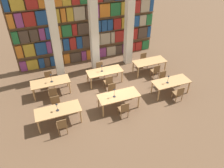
# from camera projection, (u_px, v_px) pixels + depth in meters

# --- Properties ---
(ground_plane) EXTENTS (40.00, 40.00, 0.00)m
(ground_plane) POSITION_uv_depth(u_px,v_px,m) (111.00, 93.00, 11.81)
(ground_plane) COLOR brown
(bookshelf_bank) EXTENTS (9.09, 0.35, 5.50)m
(bookshelf_bank) POSITION_uv_depth(u_px,v_px,m) (88.00, 20.00, 13.35)
(bookshelf_bank) COLOR brown
(bookshelf_bank) RESTS_ON ground_plane
(pillar_left) EXTENTS (0.44, 0.44, 6.00)m
(pillar_left) POSITION_uv_depth(u_px,v_px,m) (53.00, 28.00, 11.52)
(pillar_left) COLOR silver
(pillar_left) RESTS_ON ground_plane
(pillar_center) EXTENTS (0.44, 0.44, 6.00)m
(pillar_center) POSITION_uv_depth(u_px,v_px,m) (93.00, 22.00, 12.17)
(pillar_center) COLOR silver
(pillar_center) RESTS_ON ground_plane
(pillar_right) EXTENTS (0.44, 0.44, 6.00)m
(pillar_right) POSITION_uv_depth(u_px,v_px,m) (129.00, 18.00, 12.81)
(pillar_right) COLOR silver
(pillar_right) RESTS_ON ground_plane
(reading_table_0) EXTENTS (2.00, 0.85, 0.77)m
(reading_table_0) POSITION_uv_depth(u_px,v_px,m) (58.00, 111.00, 9.64)
(reading_table_0) COLOR tan
(reading_table_0) RESTS_ON ground_plane
(chair_0) EXTENTS (0.42, 0.40, 0.90)m
(chair_0) POSITION_uv_depth(u_px,v_px,m) (62.00, 125.00, 9.21)
(chair_0) COLOR brown
(chair_0) RESTS_ON ground_plane
(chair_1) EXTENTS (0.42, 0.40, 0.90)m
(chair_1) POSITION_uv_depth(u_px,v_px,m) (56.00, 105.00, 10.29)
(chair_1) COLOR brown
(chair_1) RESTS_ON ground_plane
(desk_lamp_0) EXTENTS (0.14, 0.14, 0.42)m
(desk_lamp_0) POSITION_uv_depth(u_px,v_px,m) (57.00, 106.00, 9.40)
(desk_lamp_0) COLOR #232328
(desk_lamp_0) RESTS_ON reading_table_0
(reading_table_1) EXTENTS (2.00, 0.85, 0.77)m
(reading_table_1) POSITION_uv_depth(u_px,v_px,m) (119.00, 97.00, 10.48)
(reading_table_1) COLOR tan
(reading_table_1) RESTS_ON ground_plane
(chair_2) EXTENTS (0.42, 0.40, 0.90)m
(chair_2) POSITION_uv_depth(u_px,v_px,m) (124.00, 109.00, 10.04)
(chair_2) COLOR brown
(chair_2) RESTS_ON ground_plane
(chair_3) EXTENTS (0.42, 0.40, 0.90)m
(chair_3) POSITION_uv_depth(u_px,v_px,m) (113.00, 92.00, 11.12)
(chair_3) COLOR brown
(chair_3) RESTS_ON ground_plane
(desk_lamp_1) EXTENTS (0.14, 0.14, 0.49)m
(desk_lamp_1) POSITION_uv_depth(u_px,v_px,m) (114.00, 91.00, 10.16)
(desk_lamp_1) COLOR #232328
(desk_lamp_1) RESTS_ON reading_table_1
(reading_table_2) EXTENTS (2.00, 0.85, 0.77)m
(reading_table_2) POSITION_uv_depth(u_px,v_px,m) (171.00, 83.00, 11.44)
(reading_table_2) COLOR tan
(reading_table_2) RESTS_ON ground_plane
(chair_4) EXTENTS (0.42, 0.40, 0.90)m
(chair_4) POSITION_uv_depth(u_px,v_px,m) (178.00, 93.00, 11.00)
(chair_4) COLOR brown
(chair_4) RESTS_ON ground_plane
(chair_5) EXTENTS (0.42, 0.40, 0.90)m
(chair_5) POSITION_uv_depth(u_px,v_px,m) (163.00, 79.00, 12.08)
(chair_5) COLOR brown
(chair_5) RESTS_ON ground_plane
(desk_lamp_2) EXTENTS (0.14, 0.14, 0.46)m
(desk_lamp_2) POSITION_uv_depth(u_px,v_px,m) (168.00, 78.00, 11.10)
(desk_lamp_2) COLOR #232328
(desk_lamp_2) RESTS_ON reading_table_2
(reading_table_3) EXTENTS (2.00, 0.85, 0.77)m
(reading_table_3) POSITION_uv_depth(u_px,v_px,m) (50.00, 83.00, 11.42)
(reading_table_3) COLOR tan
(reading_table_3) RESTS_ON ground_plane
(chair_6) EXTENTS (0.42, 0.40, 0.90)m
(chair_6) POSITION_uv_depth(u_px,v_px,m) (53.00, 94.00, 10.99)
(chair_6) COLOR brown
(chair_6) RESTS_ON ground_plane
(chair_7) EXTENTS (0.42, 0.40, 0.90)m
(chair_7) POSITION_uv_depth(u_px,v_px,m) (49.00, 79.00, 12.07)
(chair_7) COLOR brown
(chair_7) RESTS_ON ground_plane
(desk_lamp_3) EXTENTS (0.14, 0.14, 0.49)m
(desk_lamp_3) POSITION_uv_depth(u_px,v_px,m) (51.00, 76.00, 11.16)
(desk_lamp_3) COLOR #232328
(desk_lamp_3) RESTS_ON reading_table_3
(reading_table_4) EXTENTS (2.00, 0.85, 0.77)m
(reading_table_4) POSITION_uv_depth(u_px,v_px,m) (105.00, 72.00, 12.27)
(reading_table_4) COLOR tan
(reading_table_4) RESTS_ON ground_plane
(chair_8) EXTENTS (0.42, 0.40, 0.90)m
(chair_8) POSITION_uv_depth(u_px,v_px,m) (108.00, 82.00, 11.82)
(chair_8) COLOR brown
(chair_8) RESTS_ON ground_plane
(chair_9) EXTENTS (0.42, 0.40, 0.90)m
(chair_9) POSITION_uv_depth(u_px,v_px,m) (100.00, 69.00, 12.90)
(chair_9) COLOR brown
(chair_9) RESTS_ON ground_plane
(desk_lamp_4) EXTENTS (0.14, 0.14, 0.40)m
(desk_lamp_4) POSITION_uv_depth(u_px,v_px,m) (102.00, 67.00, 12.03)
(desk_lamp_4) COLOR #232328
(desk_lamp_4) RESTS_ON reading_table_4
(reading_table_5) EXTENTS (2.00, 0.85, 0.77)m
(reading_table_5) POSITION_uv_depth(u_px,v_px,m) (150.00, 62.00, 13.17)
(reading_table_5) COLOR tan
(reading_table_5) RESTS_ON ground_plane
(chair_10) EXTENTS (0.42, 0.40, 0.90)m
(chair_10) POSITION_uv_depth(u_px,v_px,m) (155.00, 71.00, 12.74)
(chair_10) COLOR brown
(chair_10) RESTS_ON ground_plane
(chair_11) EXTENTS (0.42, 0.40, 0.90)m
(chair_11) POSITION_uv_depth(u_px,v_px,m) (144.00, 60.00, 13.82)
(chair_11) COLOR brown
(chair_11) RESTS_ON ground_plane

